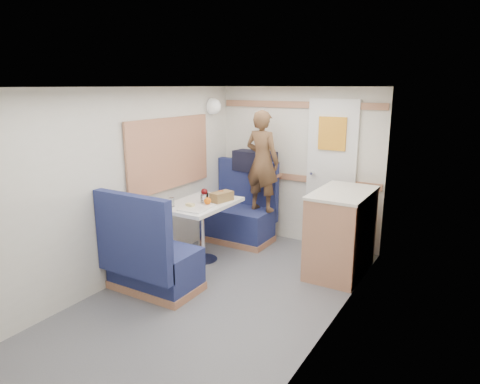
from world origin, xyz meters
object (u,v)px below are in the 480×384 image
Objects in this scene: bench_near at (151,263)px; pepper_grinder at (207,197)px; duffel_bag at (255,161)px; bread_loaf at (222,197)px; bench_far at (240,218)px; beer_glass at (221,195)px; dome_light at (213,106)px; dinette_table at (201,215)px; person at (262,161)px; tumbler_left at (172,202)px; wine_glass at (204,192)px; cheese_block at (190,205)px; galley_counter at (341,232)px; orange_fruit at (208,201)px; tray at (197,208)px; tumbler_right at (203,199)px.

bench_near is 1.08m from pepper_grinder.
duffel_bag is 2.13× the size of bread_loaf.
beer_glass is at bearing -78.17° from bench_far.
dome_light is at bearing 118.40° from pepper_grinder.
dinette_table is 0.90m from bench_near.
person is at bearing 76.01° from beer_glass.
bread_loaf reaches higher than tumbler_left.
bread_loaf is (0.35, 0.47, 0.00)m from tumbler_left.
wine_glass is at bearing 53.70° from tumbler_left.
duffel_bag is (0.08, 0.26, 0.73)m from bench_far.
tumbler_left reaches higher than cheese_block.
bench_near is at bearing -72.52° from tumbler_left.
dome_light is (-0.39, 1.71, 1.45)m from bench_near.
galley_counter is 1.55m from pepper_grinder.
cheese_block is at bearing -103.20° from beer_glass.
orange_fruit is 0.39m from tumbler_left.
bench_far is 4.02× the size of bread_loaf.
duffel_bag is 5.87× the size of pepper_grinder.
dome_light is at bearing 129.58° from bread_loaf.
tumbler_left is at bearing -93.45° from duffel_bag.
dinette_table is at bearing 76.46° from person.
bench_far is at bearing 90.88° from pepper_grinder.
dome_light is 1.81× the size of beer_glass.
wine_glass reaches higher than pepper_grinder.
bread_loaf is at bearing 80.84° from tray.
dinette_table is 0.72× the size of person.
pepper_grinder is (-0.14, 0.19, -0.01)m from orange_fruit.
orange_fruit is at bearing -95.59° from bread_loaf.
pepper_grinder reaches higher than cheese_block.
wine_glass is at bearing -84.93° from duffel_bag.
bench_near reaches higher than wine_glass.
beer_glass is (0.09, 0.20, -0.07)m from wine_glass.
pepper_grinder is at bearing -61.60° from dome_light.
tray is at bearing -73.68° from pepper_grinder.
pepper_grinder is (0.01, -0.76, 0.47)m from bench_far.
orange_fruit is 0.09m from tumbler_right.
bread_loaf is at bearing -77.58° from duffel_bag.
tumbler_left is (-0.18, 0.57, 0.47)m from bench_near.
duffel_bag is 1.52× the size of tray.
cheese_block is 0.35× the size of bread_loaf.
dome_light is at bearing 102.82° from bench_near.
tray is at bearing -84.30° from bench_far.
bench_far reaches higher than wine_glass.
galley_counter is 1.66m from cheese_block.
bench_far is at bearing 167.90° from galley_counter.
duffel_bag is at bearing -38.73° from person.
tumbler_right is (0.07, 0.82, 0.47)m from bench_near.
tumbler_right is (-0.04, 0.18, 0.04)m from tray.
dinette_table is at bearing -87.22° from duffel_bag.
dinette_table is 8.52× the size of tumbler_right.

